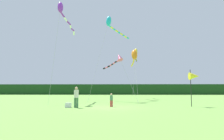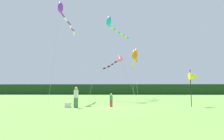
{
  "view_description": "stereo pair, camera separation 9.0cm",
  "coord_description": "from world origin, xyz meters",
  "px_view_note": "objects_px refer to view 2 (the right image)",
  "views": [
    {
      "loc": [
        0.61,
        -17.17,
        1.55
      ],
      "look_at": [
        0.0,
        6.0,
        3.9
      ],
      "focal_mm": 31.16,
      "sensor_mm": 36.0,
      "label": 1
    },
    {
      "loc": [
        0.7,
        -17.16,
        1.55
      ],
      "look_at": [
        0.0,
        6.0,
        3.9
      ],
      "focal_mm": 31.16,
      "sensor_mm": 36.0,
      "label": 2
    }
  ],
  "objects_px": {
    "kite_purple": "(63,12)",
    "kite_cyan": "(111,23)",
    "person_adult": "(76,96)",
    "kite_orange": "(134,55)",
    "banner_flag_pole": "(194,76)",
    "kite_yellow": "(136,53)",
    "kite_rainbow": "(118,59)",
    "person_child": "(111,99)",
    "cooler_box": "(68,105)"
  },
  "relations": [
    {
      "from": "kite_orange",
      "to": "kite_cyan",
      "type": "height_order",
      "value": "kite_cyan"
    },
    {
      "from": "person_adult",
      "to": "banner_flag_pole",
      "type": "xyz_separation_m",
      "value": [
        10.71,
        1.4,
        1.77
      ]
    },
    {
      "from": "kite_purple",
      "to": "person_child",
      "type": "bearing_deg",
      "value": -39.66
    },
    {
      "from": "person_adult",
      "to": "person_child",
      "type": "xyz_separation_m",
      "value": [
        3.01,
        0.98,
        -0.33
      ]
    },
    {
      "from": "kite_purple",
      "to": "kite_yellow",
      "type": "bearing_deg",
      "value": 50.9
    },
    {
      "from": "kite_purple",
      "to": "kite_cyan",
      "type": "bearing_deg",
      "value": 36.09
    },
    {
      "from": "kite_cyan",
      "to": "kite_purple",
      "type": "relative_size",
      "value": 1.0
    },
    {
      "from": "person_adult",
      "to": "person_child",
      "type": "height_order",
      "value": "person_adult"
    },
    {
      "from": "person_adult",
      "to": "kite_orange",
      "type": "height_order",
      "value": "kite_orange"
    },
    {
      "from": "banner_flag_pole",
      "to": "kite_orange",
      "type": "xyz_separation_m",
      "value": [
        -4.44,
        12.27,
        4.19
      ]
    },
    {
      "from": "person_adult",
      "to": "kite_orange",
      "type": "relative_size",
      "value": 0.22
    },
    {
      "from": "person_adult",
      "to": "banner_flag_pole",
      "type": "relative_size",
      "value": 0.53
    },
    {
      "from": "person_adult",
      "to": "kite_cyan",
      "type": "bearing_deg",
      "value": 75.76
    },
    {
      "from": "cooler_box",
      "to": "kite_cyan",
      "type": "distance_m",
      "value": 15.24
    },
    {
      "from": "person_child",
      "to": "kite_cyan",
      "type": "height_order",
      "value": "kite_cyan"
    },
    {
      "from": "kite_yellow",
      "to": "kite_purple",
      "type": "relative_size",
      "value": 0.76
    },
    {
      "from": "kite_yellow",
      "to": "kite_rainbow",
      "type": "relative_size",
      "value": 1.44
    },
    {
      "from": "person_child",
      "to": "kite_purple",
      "type": "height_order",
      "value": "kite_purple"
    },
    {
      "from": "person_child",
      "to": "kite_purple",
      "type": "distance_m",
      "value": 13.17
    },
    {
      "from": "kite_orange",
      "to": "kite_cyan",
      "type": "xyz_separation_m",
      "value": [
        -3.64,
        -3.34,
        4.1
      ]
    },
    {
      "from": "person_adult",
      "to": "cooler_box",
      "type": "distance_m",
      "value": 1.1
    },
    {
      "from": "kite_yellow",
      "to": "banner_flag_pole",
      "type": "bearing_deg",
      "value": -77.87
    },
    {
      "from": "kite_purple",
      "to": "kite_rainbow",
      "type": "distance_m",
      "value": 9.07
    },
    {
      "from": "person_adult",
      "to": "cooler_box",
      "type": "relative_size",
      "value": 3.6
    },
    {
      "from": "cooler_box",
      "to": "kite_purple",
      "type": "height_order",
      "value": "kite_purple"
    },
    {
      "from": "kite_cyan",
      "to": "kite_orange",
      "type": "bearing_deg",
      "value": 42.5
    },
    {
      "from": "kite_orange",
      "to": "kite_rainbow",
      "type": "xyz_separation_m",
      "value": [
        -2.68,
        -5.04,
        -1.35
      ]
    },
    {
      "from": "person_child",
      "to": "cooler_box",
      "type": "relative_size",
      "value": 2.42
    },
    {
      "from": "kite_yellow",
      "to": "kite_orange",
      "type": "xyz_separation_m",
      "value": [
        -0.74,
        -4.96,
        -1.35
      ]
    },
    {
      "from": "banner_flag_pole",
      "to": "kite_cyan",
      "type": "distance_m",
      "value": 14.62
    },
    {
      "from": "person_child",
      "to": "cooler_box",
      "type": "height_order",
      "value": "person_child"
    },
    {
      "from": "banner_flag_pole",
      "to": "person_adult",
      "type": "bearing_deg",
      "value": -172.53
    },
    {
      "from": "person_adult",
      "to": "kite_orange",
      "type": "distance_m",
      "value": 16.17
    },
    {
      "from": "kite_yellow",
      "to": "cooler_box",
      "type": "bearing_deg",
      "value": -112.73
    },
    {
      "from": "person_adult",
      "to": "banner_flag_pole",
      "type": "height_order",
      "value": "banner_flag_pole"
    },
    {
      "from": "kite_cyan",
      "to": "kite_purple",
      "type": "distance_m",
      "value": 7.17
    },
    {
      "from": "kite_orange",
      "to": "kite_purple",
      "type": "height_order",
      "value": "kite_purple"
    },
    {
      "from": "kite_cyan",
      "to": "cooler_box",
      "type": "bearing_deg",
      "value": -108.27
    },
    {
      "from": "cooler_box",
      "to": "kite_rainbow",
      "type": "distance_m",
      "value": 10.92
    },
    {
      "from": "banner_flag_pole",
      "to": "kite_purple",
      "type": "distance_m",
      "value": 16.86
    },
    {
      "from": "person_child",
      "to": "kite_rainbow",
      "type": "distance_m",
      "value": 9.12
    },
    {
      "from": "kite_purple",
      "to": "kite_rainbow",
      "type": "xyz_separation_m",
      "value": [
        6.76,
        2.52,
        -5.5
      ]
    },
    {
      "from": "kite_rainbow",
      "to": "kite_cyan",
      "type": "bearing_deg",
      "value": 119.48
    },
    {
      "from": "person_adult",
      "to": "cooler_box",
      "type": "bearing_deg",
      "value": 165.81
    },
    {
      "from": "kite_cyan",
      "to": "kite_rainbow",
      "type": "bearing_deg",
      "value": -60.52
    },
    {
      "from": "banner_flag_pole",
      "to": "kite_purple",
      "type": "xyz_separation_m",
      "value": [
        -13.88,
        4.7,
        8.34
      ]
    },
    {
      "from": "kite_yellow",
      "to": "kite_cyan",
      "type": "relative_size",
      "value": 0.76
    },
    {
      "from": "banner_flag_pole",
      "to": "kite_rainbow",
      "type": "xyz_separation_m",
      "value": [
        -7.12,
        7.22,
        2.84
      ]
    },
    {
      "from": "cooler_box",
      "to": "person_adult",
      "type": "bearing_deg",
      "value": -14.19
    },
    {
      "from": "person_child",
      "to": "kite_purple",
      "type": "bearing_deg",
      "value": 140.34
    }
  ]
}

